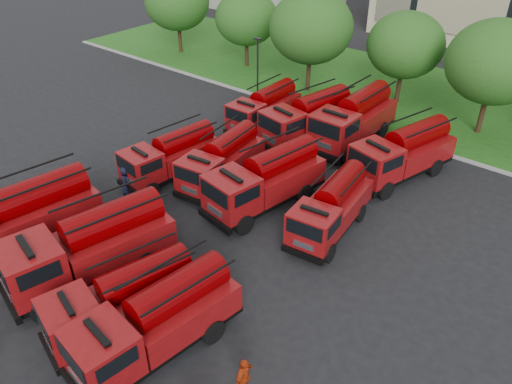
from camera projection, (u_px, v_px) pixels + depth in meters
ground at (196, 258)px, 24.36m from camera, size 140.00×140.00×0.00m
lawn at (418, 97)px, 41.24m from camera, size 70.00×16.00×0.12m
curb at (371, 131)px, 35.97m from camera, size 70.00×0.30×0.14m
tree_0 at (177, 2)px, 48.60m from camera, size 6.30×6.30×7.70m
tree_1 at (246, 18)px, 45.29m from camera, size 5.71×5.71×6.98m
tree_2 at (311, 27)px, 39.65m from camera, size 6.72×6.72×8.22m
tree_3 at (406, 45)px, 37.95m from camera, size 5.88×5.88×7.19m
tree_4 at (496, 62)px, 32.98m from camera, size 6.55×6.55×8.01m
lamp_post_0 at (258, 66)px, 39.25m from camera, size 0.60×0.25×5.11m
fire_truck_0 at (19, 218)px, 24.13m from camera, size 3.85×8.10×3.54m
fire_truck_1 at (91, 246)px, 22.38m from camera, size 4.23×8.08×3.50m
fire_truck_2 at (124, 299)px, 20.03m from camera, size 3.70×6.74×2.91m
fire_truck_3 at (157, 321)px, 18.94m from camera, size 3.25×7.16×3.15m
fire_truck_4 at (172, 155)px, 30.06m from camera, size 2.93×6.58×2.90m
fire_truck_5 at (222, 160)px, 29.52m from camera, size 3.02×6.70×2.95m
fire_truck_6 at (266, 179)px, 27.33m from camera, size 3.66×7.63×3.33m
fire_truck_7 at (332, 207)px, 25.49m from camera, size 2.94×6.55×2.88m
fire_truck_8 at (265, 108)px, 35.93m from camera, size 2.44×6.47×2.93m
fire_truck_9 at (309, 118)px, 34.00m from camera, size 3.88×7.65×3.33m
fire_truck_10 at (354, 119)px, 33.68m from camera, size 2.94×7.80×3.53m
fire_truck_11 at (403, 153)px, 29.92m from camera, size 4.30×7.64×3.30m
firefighter_4 at (128, 194)px, 29.16m from camera, size 1.02×1.04×1.80m
firefighter_5 at (322, 244)px, 25.28m from camera, size 1.54×0.86×1.57m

